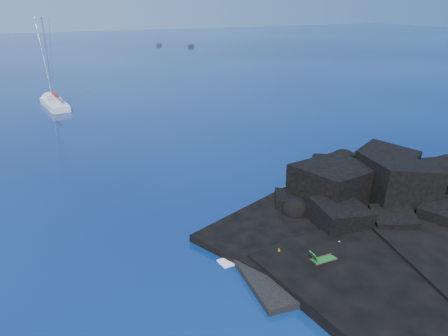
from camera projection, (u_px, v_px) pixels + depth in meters
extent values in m
plane|color=#030531|center=(248.00, 291.00, 21.58)|extent=(400.00, 400.00, 0.00)
cube|color=black|center=(316.00, 264.00, 23.80)|extent=(9.08, 6.86, 0.70)
cube|color=white|center=(332.00, 247.00, 24.72)|extent=(1.74, 0.89, 0.04)
cone|color=#DA500B|center=(279.00, 252.00, 23.91)|extent=(0.36, 0.36, 0.48)
cube|color=#2B2B30|center=(159.00, 45.00, 137.99)|extent=(2.94, 4.93, 0.63)
cube|color=black|center=(191.00, 47.00, 133.88)|extent=(3.36, 5.22, 0.67)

